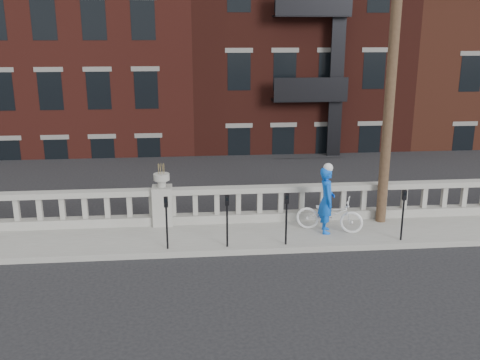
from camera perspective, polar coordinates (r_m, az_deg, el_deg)
The scene contains 12 objects.
ground at distance 11.76m, azimuth -8.97°, elevation -12.03°, with size 120.00×120.00×0.00m, color black.
sidewalk at distance 14.45m, azimuth -8.32°, elevation -6.24°, with size 32.00×2.20×0.15m, color gray.
balustrade at distance 15.15m, azimuth -8.24°, elevation -2.91°, with size 28.00×0.34×1.03m.
planter_pedestal at distance 15.09m, azimuth -8.27°, elevation -2.23°, with size 0.55×0.55×1.76m.
lower_level at distance 33.56m, azimuth -5.97°, elevation 10.83°, with size 80.00×44.00×20.80m.
utility_pole at distance 15.00m, azimuth 16.12°, elevation 14.35°, with size 1.60×0.28×10.00m.
parking_meter_b at distance 13.33m, azimuth -7.85°, elevation -3.91°, with size 0.10×0.09×1.36m.
parking_meter_c at distance 13.34m, azimuth -1.39°, elevation -3.74°, with size 0.10×0.09×1.36m.
parking_meter_d at distance 13.52m, azimuth 4.98°, elevation -3.53°, with size 0.10×0.09×1.36m.
parking_meter_e at distance 14.37m, azimuth 17.02°, elevation -3.00°, with size 0.10×0.09×1.36m.
bicycle at distance 14.70m, azimuth 9.53°, elevation -3.62°, with size 0.63×1.81×0.95m, color white.
cyclist at distance 14.48m, azimuth 9.23°, elevation -2.12°, with size 0.66×0.43×1.81m, color blue.
Camera 1 is at (0.80, -10.40, 5.44)m, focal length 40.00 mm.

